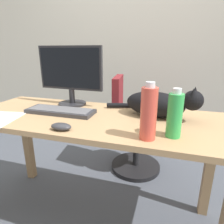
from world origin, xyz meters
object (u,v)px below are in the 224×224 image
(office_chair, at_px, (132,131))
(water_bottle, at_px, (175,115))
(monitor, at_px, (70,74))
(computer_mouse, at_px, (61,127))
(keyboard, at_px, (61,111))
(spray_bottle, at_px, (149,113))
(cat, at_px, (158,104))

(office_chair, xyz_separation_m, water_bottle, (0.35, -0.83, 0.47))
(monitor, distance_m, computer_mouse, 0.52)
(water_bottle, bearing_deg, keyboard, 166.45)
(monitor, distance_m, spray_bottle, 0.74)
(keyboard, distance_m, computer_mouse, 0.29)
(cat, relative_size, spray_bottle, 2.29)
(cat, distance_m, computer_mouse, 0.58)
(spray_bottle, bearing_deg, water_bottle, 27.22)
(cat, height_order, water_bottle, water_bottle)
(office_chair, height_order, spray_bottle, spray_bottle)
(keyboard, distance_m, water_bottle, 0.72)
(cat, bearing_deg, keyboard, -169.97)
(monitor, relative_size, keyboard, 1.09)
(office_chair, bearing_deg, spray_bottle, -74.74)
(monitor, relative_size, spray_bottle, 1.85)
(cat, height_order, computer_mouse, cat)
(cat, bearing_deg, spray_bottle, -93.53)
(cat, distance_m, water_bottle, 0.29)
(keyboard, bearing_deg, office_chair, 63.09)
(keyboard, height_order, computer_mouse, computer_mouse)
(computer_mouse, relative_size, water_bottle, 0.48)
(spray_bottle, bearing_deg, cat, 86.47)
(monitor, height_order, computer_mouse, monitor)
(cat, bearing_deg, computer_mouse, -141.65)
(office_chair, bearing_deg, keyboard, -116.91)
(monitor, height_order, water_bottle, monitor)
(keyboard, xyz_separation_m, spray_bottle, (0.58, -0.22, 0.11))
(spray_bottle, bearing_deg, office_chair, 105.26)
(computer_mouse, distance_m, spray_bottle, 0.44)
(computer_mouse, height_order, spray_bottle, spray_bottle)
(office_chair, distance_m, keyboard, 0.84)
(keyboard, height_order, cat, cat)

